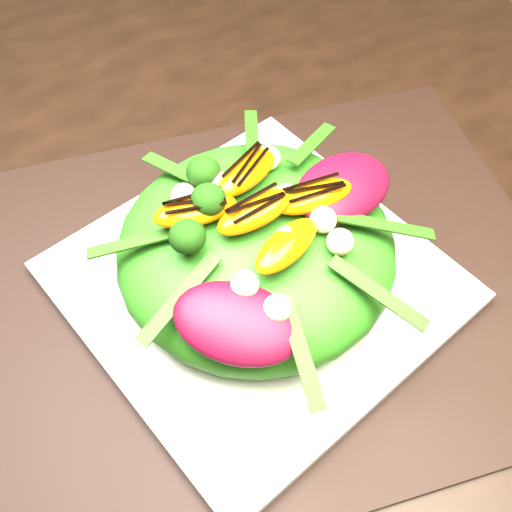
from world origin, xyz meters
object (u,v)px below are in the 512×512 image
placemat (256,287)px  lettuce_mound (256,248)px  plate_base (256,282)px  salad_bowl (256,272)px  orange_segment (220,217)px

placemat → lettuce_mound: bearing=180.0°
placemat → plate_base: bearing=180.0°
placemat → salad_bowl: size_ratio=2.10×
placemat → salad_bowl: salad_bowl is taller
salad_bowl → lettuce_mound: size_ratio=1.13×
placemat → orange_segment: orange_segment is taller
placemat → orange_segment: (-0.02, 0.01, 0.10)m
lettuce_mound → orange_segment: bearing=158.2°
salad_bowl → orange_segment: size_ratio=3.98×
salad_bowl → lettuce_mound: bearing=0.0°
plate_base → orange_segment: (-0.02, 0.01, 0.09)m
lettuce_mound → orange_segment: size_ratio=3.54×
plate_base → salad_bowl: bearing=0.0°
plate_base → orange_segment: bearing=158.2°
salad_bowl → plate_base: bearing=0.0°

